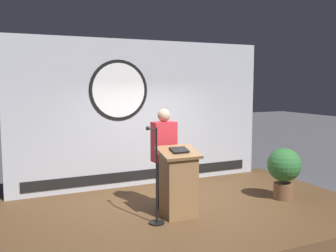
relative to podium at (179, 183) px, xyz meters
name	(u,v)px	position (x,y,z in m)	size (l,w,h in m)	color
ground_plane	(184,226)	(0.25, 0.27, -0.85)	(40.00, 40.00, 0.00)	#4C4C51
stage_platform	(184,218)	(0.25, 0.27, -0.70)	(6.40, 4.00, 0.30)	brown
banner_display	(143,113)	(0.24, 2.11, 0.96)	(5.57, 0.12, 3.03)	#B2B7C1
podium	(179,183)	(0.00, 0.00, 0.00)	(0.64, 0.50, 1.14)	olive
speaker_person	(164,158)	(-0.04, 0.48, 0.33)	(0.40, 0.26, 1.72)	black
microphone_stand	(155,190)	(-0.45, -0.10, -0.03)	(0.24, 0.49, 1.49)	black
potted_plant	(284,168)	(2.19, 0.01, 0.03)	(0.62, 0.62, 0.96)	brown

